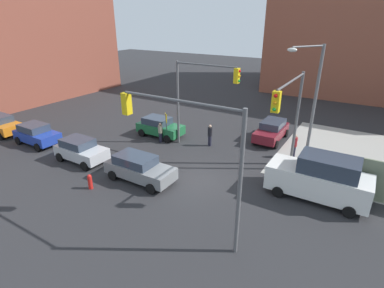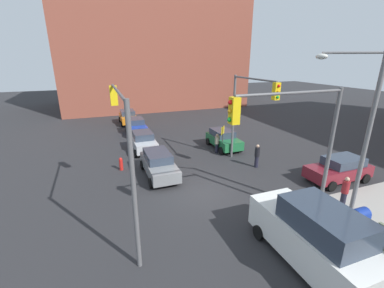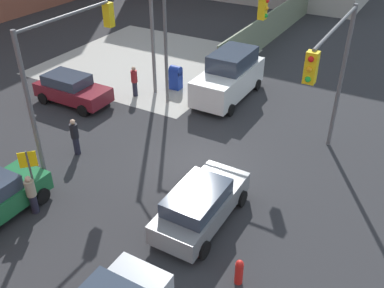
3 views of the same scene
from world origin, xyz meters
TOP-DOWN VIEW (x-y plane):
  - ground_plane at (0.00, 0.00)m, footprint 120.00×120.00m
  - sidewalk_corner at (9.00, 9.00)m, footprint 12.00×12.00m
  - traffic_signal_nw_corner at (-2.56, 4.50)m, footprint 5.13×0.36m
  - traffic_signal_se_corner at (2.17, -4.50)m, footprint 6.06×0.36m
  - traffic_signal_ne_corner at (4.50, 2.40)m, footprint 0.36×5.51m
  - street_lamp_corner at (4.99, 5.49)m, footprint 1.73×2.27m
  - warning_sign_two_way at (-5.40, 4.10)m, footprint 0.48×0.48m
  - mailbox_blue at (6.20, 5.00)m, footprint 0.56×0.64m
  - fire_hydrant at (-5.00, -4.20)m, footprint 0.26×0.26m
  - sedan_silver at (-8.51, -1.91)m, footprint 3.80×2.02m
  - sedan_green at (-6.69, 4.86)m, footprint 3.95×2.02m
  - sedan_gray at (-3.19, -1.85)m, footprint 4.47×2.02m
  - coupe_orange at (-18.80, -1.92)m, footprint 3.89×2.02m
  - hatchback_blue at (-14.04, -1.68)m, footprint 3.82×2.02m
  - sedan_maroon at (1.76, 8.95)m, footprint 2.02×4.24m
  - van_white_delivery at (6.72, 1.80)m, footprint 5.40×2.32m
  - pedestrian_crossing at (-5.80, 3.80)m, footprint 0.36×0.36m
  - pedestrian_waiting at (4.20, 6.50)m, footprint 0.36×0.36m
  - pedestrian_walking_north at (-2.00, 5.20)m, footprint 0.36×0.36m

SIDE VIEW (x-z plane):
  - ground_plane at x=0.00m, z-range 0.00..0.00m
  - sidewalk_corner at x=9.00m, z-range 0.00..0.01m
  - fire_hydrant at x=-5.00m, z-range 0.02..0.96m
  - mailbox_blue at x=6.20m, z-range 0.05..1.48m
  - sedan_silver at x=-8.51m, z-range 0.03..1.65m
  - hatchback_blue at x=-14.04m, z-range 0.03..1.65m
  - coupe_orange at x=-18.80m, z-range 0.03..1.65m
  - sedan_green at x=-6.69m, z-range 0.03..1.65m
  - sedan_maroon at x=1.76m, z-range 0.03..1.65m
  - sedan_gray at x=-3.19m, z-range 0.03..1.65m
  - pedestrian_crossing at x=-5.80m, z-range 0.03..1.69m
  - pedestrian_walking_north at x=-2.00m, z-range 0.04..1.80m
  - pedestrian_waiting at x=4.20m, z-range 0.04..1.82m
  - van_white_delivery at x=6.72m, z-range -0.03..2.59m
  - warning_sign_two_way at x=-5.40m, z-range 0.44..2.84m
  - traffic_signal_nw_corner at x=-2.56m, z-range 1.36..7.86m
  - traffic_signal_ne_corner at x=4.50m, z-range 1.38..7.88m
  - traffic_signal_se_corner at x=2.17m, z-range 1.41..7.91m
  - street_lamp_corner at x=4.99m, z-range 0.70..8.70m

